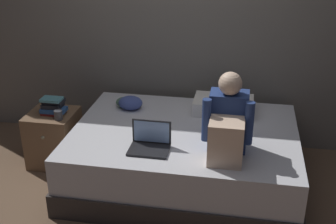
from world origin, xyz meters
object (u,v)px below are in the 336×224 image
(bed, at_px, (184,156))
(clothes_pile, at_px, (129,103))
(person_sitting, at_px, (228,125))
(laptop, at_px, (150,142))
(mug, at_px, (58,115))
(book_stack, at_px, (53,106))
(pillow, at_px, (223,105))
(nightstand, at_px, (54,138))

(bed, relative_size, clothes_pile, 7.32)
(bed, xyz_separation_m, person_sitting, (0.38, -0.35, 0.52))
(person_sitting, distance_m, laptop, 0.64)
(mug, bearing_deg, clothes_pile, 33.39)
(book_stack, bearing_deg, person_sitting, -15.62)
(bed, bearing_deg, pillow, 55.91)
(nightstand, xyz_separation_m, clothes_pile, (0.70, 0.25, 0.32))
(nightstand, xyz_separation_m, pillow, (1.60, 0.34, 0.33))
(bed, relative_size, laptop, 6.25)
(pillow, height_order, mug, pillow)
(bed, xyz_separation_m, nightstand, (-1.30, 0.11, 0.00))
(laptop, height_order, pillow, laptop)
(nightstand, bearing_deg, book_stack, 1.17)
(book_stack, bearing_deg, clothes_pile, 20.76)
(book_stack, relative_size, clothes_pile, 0.84)
(nightstand, height_order, clothes_pile, clothes_pile)
(bed, bearing_deg, person_sitting, -42.63)
(nightstand, relative_size, person_sitting, 0.81)
(person_sitting, relative_size, book_stack, 2.87)
(bed, height_order, nightstand, nightstand)
(nightstand, xyz_separation_m, mug, (0.13, -0.12, 0.31))
(laptop, xyz_separation_m, clothes_pile, (-0.38, 0.75, 0.00))
(bed, xyz_separation_m, pillow, (0.30, 0.45, 0.33))
(pillow, xyz_separation_m, mug, (-1.47, -0.46, -0.02))
(person_sitting, bearing_deg, laptop, -176.54)
(person_sitting, height_order, book_stack, person_sitting)
(bed, bearing_deg, mug, -179.55)
(laptop, relative_size, mug, 3.56)
(nightstand, relative_size, laptop, 1.65)
(book_stack, bearing_deg, pillow, 12.14)
(nightstand, height_order, mug, mug)
(bed, xyz_separation_m, book_stack, (-1.27, 0.11, 0.34))
(pillow, xyz_separation_m, clothes_pile, (-0.91, -0.09, -0.01))
(nightstand, distance_m, pillow, 1.67)
(bed, distance_m, pillow, 0.64)
(nightstand, distance_m, laptop, 1.23)
(nightstand, relative_size, mug, 5.87)
(person_sitting, xyz_separation_m, pillow, (-0.08, 0.80, -0.19))
(book_stack, xyz_separation_m, clothes_pile, (0.67, 0.25, -0.02))
(bed, distance_m, nightstand, 1.30)
(person_sitting, relative_size, pillow, 1.17)
(person_sitting, distance_m, mug, 1.60)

